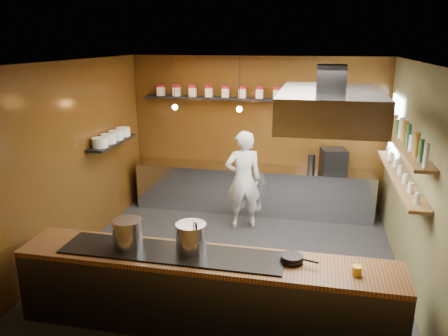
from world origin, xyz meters
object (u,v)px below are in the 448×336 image
(chef, at_px, (243,180))
(espresso_machine, at_px, (333,160))
(extractor_hood, at_px, (329,106))
(stockpot_large, at_px, (128,233))
(stockpot_small, at_px, (191,237))

(chef, bearing_deg, espresso_machine, -172.93)
(espresso_machine, xyz_separation_m, chef, (-1.57, -0.81, -0.23))
(extractor_hood, distance_m, stockpot_large, 2.89)
(espresso_machine, bearing_deg, extractor_hood, -107.00)
(stockpot_large, relative_size, espresso_machine, 0.77)
(extractor_hood, xyz_separation_m, stockpot_large, (-2.24, -1.18, -1.40))
(stockpot_small, distance_m, espresso_machine, 4.07)
(espresso_machine, bearing_deg, stockpot_small, -126.86)
(espresso_machine, distance_m, chef, 1.78)
(extractor_hood, height_order, chef, extractor_hood)
(chef, bearing_deg, stockpot_large, 53.26)
(extractor_hood, relative_size, stockpot_large, 5.78)
(extractor_hood, bearing_deg, stockpot_small, -142.77)
(extractor_hood, relative_size, stockpot_small, 5.63)
(stockpot_small, xyz_separation_m, espresso_machine, (1.69, 3.70, 0.02))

